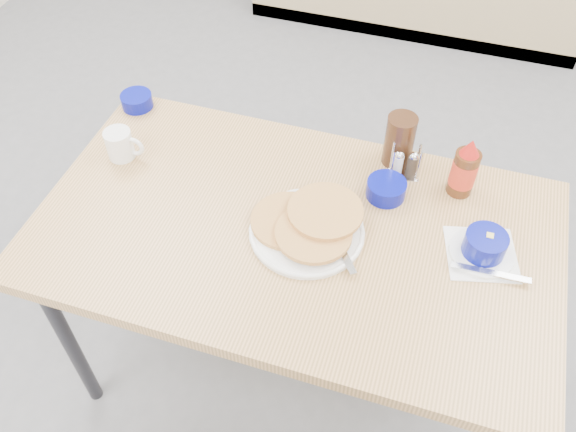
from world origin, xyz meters
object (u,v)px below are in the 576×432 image
(pancake_plate, at_px, (308,226))
(grits_setting, at_px, (484,247))
(dining_table, at_px, (295,242))
(creamer_bowl, at_px, (137,101))
(condiment_caddy, at_px, (405,166))
(coffee_mug, at_px, (121,144))
(amber_tumbler, at_px, (399,140))
(syrup_bottle, at_px, (464,170))
(butter_bowl, at_px, (386,189))

(pancake_plate, relative_size, grits_setting, 1.36)
(dining_table, xyz_separation_m, creamer_bowl, (-0.64, 0.34, 0.08))
(grits_setting, xyz_separation_m, condiment_caddy, (-0.25, 0.23, 0.01))
(coffee_mug, relative_size, grits_setting, 0.50)
(amber_tumbler, bearing_deg, grits_setting, -45.27)
(pancake_plate, relative_size, syrup_bottle, 1.68)
(butter_bowl, relative_size, amber_tumbler, 0.68)
(butter_bowl, distance_m, syrup_bottle, 0.22)
(dining_table, height_order, creamer_bowl, creamer_bowl)
(grits_setting, bearing_deg, pancake_plate, -172.18)
(butter_bowl, bearing_deg, condiment_caddy, 70.69)
(grits_setting, bearing_deg, dining_table, -173.08)
(dining_table, height_order, coffee_mug, coffee_mug)
(pancake_plate, bearing_deg, amber_tumbler, 63.56)
(dining_table, xyz_separation_m, coffee_mug, (-0.57, 0.11, 0.11))
(condiment_caddy, bearing_deg, dining_table, -142.15)
(dining_table, distance_m, butter_bowl, 0.29)
(coffee_mug, xyz_separation_m, creamer_bowl, (-0.07, 0.23, -0.02))
(dining_table, xyz_separation_m, grits_setting, (0.49, 0.06, 0.09))
(grits_setting, height_order, syrup_bottle, syrup_bottle)
(pancake_plate, height_order, coffee_mug, coffee_mug)
(syrup_bottle, bearing_deg, condiment_caddy, 175.30)
(dining_table, xyz_separation_m, condiment_caddy, (0.24, 0.29, 0.10))
(condiment_caddy, bearing_deg, syrup_bottle, -17.05)
(butter_bowl, height_order, syrup_bottle, syrup_bottle)
(dining_table, relative_size, creamer_bowl, 13.99)
(grits_setting, relative_size, amber_tumbler, 1.44)
(coffee_mug, relative_size, syrup_bottle, 0.63)
(coffee_mug, height_order, amber_tumbler, amber_tumbler)
(grits_setting, relative_size, condiment_caddy, 2.20)
(dining_table, xyz_separation_m, pancake_plate, (0.04, -0.00, 0.08))
(grits_setting, bearing_deg, amber_tumbler, 134.73)
(pancake_plate, xyz_separation_m, coffee_mug, (-0.61, 0.12, 0.02))
(dining_table, height_order, butter_bowl, butter_bowl)
(coffee_mug, xyz_separation_m, condiment_caddy, (0.81, 0.17, -0.01))
(pancake_plate, relative_size, creamer_bowl, 3.16)
(coffee_mug, relative_size, amber_tumbler, 0.73)
(pancake_plate, relative_size, butter_bowl, 2.86)
(coffee_mug, height_order, grits_setting, coffee_mug)
(syrup_bottle, bearing_deg, amber_tumbler, 160.89)
(coffee_mug, height_order, syrup_bottle, syrup_bottle)
(butter_bowl, bearing_deg, syrup_bottle, 22.63)
(coffee_mug, height_order, condiment_caddy, condiment_caddy)
(dining_table, distance_m, condiment_caddy, 0.39)
(pancake_plate, xyz_separation_m, creamer_bowl, (-0.68, 0.34, -0.00))
(dining_table, xyz_separation_m, butter_bowl, (0.21, 0.19, 0.09))
(pancake_plate, relative_size, amber_tumbler, 1.96)
(pancake_plate, bearing_deg, butter_bowl, 49.13)
(dining_table, xyz_separation_m, syrup_bottle, (0.40, 0.27, 0.14))
(creamer_bowl, height_order, condiment_caddy, condiment_caddy)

